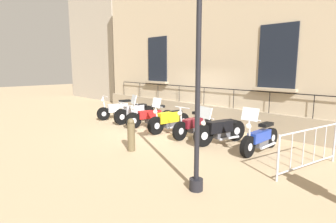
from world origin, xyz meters
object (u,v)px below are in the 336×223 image
(motorcycle_red, at_px, (150,117))
(motorcycle_black, at_px, (220,130))
(motorcycle_maroon, at_px, (193,125))
(motorcycle_white, at_px, (118,110))
(motorcycle_blue, at_px, (260,139))
(crowd_barrier, at_px, (309,148))
(lamppost, at_px, (199,39))
(motorcycle_yellow, at_px, (169,121))
(motorcycle_silver, at_px, (135,112))
(bollard, at_px, (131,135))

(motorcycle_red, bearing_deg, motorcycle_black, 89.13)
(motorcycle_maroon, bearing_deg, motorcycle_black, 87.35)
(motorcycle_white, relative_size, motorcycle_black, 1.05)
(motorcycle_blue, height_order, crowd_barrier, motorcycle_blue)
(motorcycle_blue, xyz_separation_m, lamppost, (3.27, 0.31, 2.59))
(motorcycle_red, relative_size, motorcycle_yellow, 1.06)
(motorcycle_silver, xyz_separation_m, motorcycle_red, (0.10, 1.18, -0.03))
(motorcycle_yellow, relative_size, motorcycle_blue, 0.99)
(motorcycle_silver, distance_m, crowd_barrier, 7.53)
(motorcycle_maroon, xyz_separation_m, motorcycle_black, (0.05, 1.17, 0.04))
(motorcycle_blue, bearing_deg, bollard, -46.17)
(motorcycle_silver, xyz_separation_m, lamppost, (3.31, 6.30, 2.55))
(motorcycle_yellow, distance_m, motorcycle_maroon, 1.15)
(lamppost, bearing_deg, motorcycle_silver, -117.73)
(motorcycle_yellow, distance_m, motorcycle_blue, 3.64)
(crowd_barrier, relative_size, bollard, 2.39)
(motorcycle_yellow, distance_m, motorcycle_black, 2.32)
(motorcycle_red, bearing_deg, motorcycle_blue, 90.67)
(motorcycle_red, bearing_deg, crowd_barrier, 85.87)
(motorcycle_silver, xyz_separation_m, motorcycle_maroon, (0.10, 3.50, -0.02))
(crowd_barrier, bearing_deg, motorcycle_yellow, -94.25)
(motorcycle_silver, distance_m, lamppost, 7.57)
(lamppost, height_order, crowd_barrier, lamppost)
(motorcycle_blue, bearing_deg, lamppost, 5.44)
(motorcycle_white, relative_size, motorcycle_blue, 1.05)
(motorcycle_yellow, xyz_separation_m, bollard, (2.48, 0.92, 0.06))
(motorcycle_yellow, xyz_separation_m, motorcycle_blue, (-0.13, 3.64, -0.03))
(motorcycle_yellow, bearing_deg, motorcycle_maroon, 93.78)
(motorcycle_silver, relative_size, motorcycle_red, 1.03)
(motorcycle_yellow, xyz_separation_m, lamppost, (3.14, 3.95, 2.56))
(motorcycle_red, xyz_separation_m, lamppost, (3.21, 5.13, 2.57))
(motorcycle_white, distance_m, motorcycle_yellow, 3.60)
(motorcycle_yellow, distance_m, bollard, 2.65)
(motorcycle_white, xyz_separation_m, crowd_barrier, (0.53, 8.74, 0.13))
(motorcycle_white, xyz_separation_m, motorcycle_silver, (-0.03, 1.24, 0.02))
(motorcycle_red, height_order, lamppost, lamppost)
(motorcycle_blue, bearing_deg, motorcycle_white, -90.17)
(motorcycle_silver, distance_m, motorcycle_blue, 5.99)
(motorcycle_yellow, distance_m, crowd_barrier, 5.17)
(motorcycle_red, xyz_separation_m, motorcycle_yellow, (0.07, 1.17, 0.01))
(motorcycle_maroon, relative_size, motorcycle_blue, 1.02)
(motorcycle_silver, xyz_separation_m, crowd_barrier, (0.56, 7.50, 0.11))
(lamppost, distance_m, crowd_barrier, 3.87)
(motorcycle_white, distance_m, crowd_barrier, 8.76)
(lamppost, distance_m, bollard, 3.99)
(motorcycle_yellow, height_order, motorcycle_blue, motorcycle_blue)
(motorcycle_silver, bearing_deg, motorcycle_red, 84.98)
(motorcycle_maroon, bearing_deg, motorcycle_red, -89.97)
(motorcycle_black, xyz_separation_m, bollard, (2.50, -1.40, 0.03))
(motorcycle_maroon, height_order, motorcycle_black, motorcycle_black)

